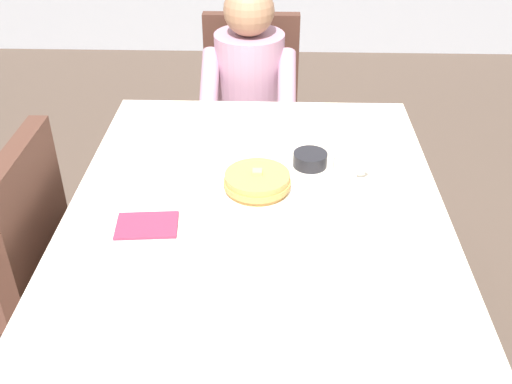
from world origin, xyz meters
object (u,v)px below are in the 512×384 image
(fork_left_of_plate, at_px, (193,195))
(spoon_near_edge, at_px, (243,259))
(dining_table_main, at_px, (256,237))
(cup_coffee, at_px, (346,167))
(diner_person, at_px, (249,91))
(breakfast_stack, at_px, (257,182))
(chair_left_side, at_px, (9,263))
(knife_right_of_plate, at_px, (320,197))
(bowl_butter, at_px, (310,159))
(chair_diner, at_px, (251,105))
(plate_breakfast, at_px, (256,191))

(fork_left_of_plate, height_order, spoon_near_edge, same)
(dining_table_main, height_order, cup_coffee, cup_coffee)
(diner_person, bearing_deg, breakfast_stack, 93.81)
(dining_table_main, height_order, breakfast_stack, breakfast_stack)
(chair_left_side, xyz_separation_m, knife_right_of_plate, (0.96, 0.08, 0.21))
(knife_right_of_plate, bearing_deg, diner_person, 11.77)
(diner_person, bearing_deg, bowl_butter, 106.98)
(breakfast_stack, xyz_separation_m, fork_left_of_plate, (-0.19, -0.02, -0.04))
(cup_coffee, bearing_deg, dining_table_main, -145.28)
(dining_table_main, height_order, chair_diner, chair_diner)
(diner_person, distance_m, bowl_butter, 0.79)
(bowl_butter, xyz_separation_m, knife_right_of_plate, (0.02, -0.19, -0.02))
(dining_table_main, bearing_deg, plate_breakfast, 91.88)
(fork_left_of_plate, distance_m, knife_right_of_plate, 0.38)
(chair_left_side, relative_size, spoon_near_edge, 6.20)
(plate_breakfast, xyz_separation_m, breakfast_stack, (0.00, -0.00, 0.04))
(dining_table_main, distance_m, diner_person, 1.02)
(plate_breakfast, distance_m, cup_coffee, 0.29)
(chair_diner, relative_size, fork_left_of_plate, 5.17)
(plate_breakfast, relative_size, cup_coffee, 2.48)
(dining_table_main, bearing_deg, fork_left_of_plate, 157.89)
(dining_table_main, relative_size, spoon_near_edge, 10.16)
(chair_diner, bearing_deg, diner_person, 90.00)
(diner_person, xyz_separation_m, breakfast_stack, (0.06, -0.92, 0.12))
(dining_table_main, distance_m, breakfast_stack, 0.16)
(chair_diner, relative_size, diner_person, 0.83)
(chair_diner, bearing_deg, spoon_near_edge, 91.39)
(chair_left_side, relative_size, bowl_butter, 8.45)
(chair_diner, relative_size, knife_right_of_plate, 4.65)
(fork_left_of_plate, xyz_separation_m, knife_right_of_plate, (0.38, -0.00, 0.00))
(chair_left_side, bearing_deg, spoon_near_edge, -105.91)
(chair_diner, distance_m, spoon_near_edge, 1.40)
(chair_left_side, bearing_deg, dining_table_main, -90.00)
(fork_left_of_plate, bearing_deg, dining_table_main, -106.14)
(fork_left_of_plate, bearing_deg, spoon_near_edge, -144.45)
(dining_table_main, relative_size, chair_diner, 1.64)
(bowl_butter, bearing_deg, knife_right_of_plate, -83.66)
(diner_person, height_order, plate_breakfast, diner_person)
(diner_person, distance_m, cup_coffee, 0.90)
(cup_coffee, bearing_deg, chair_left_side, -169.76)
(bowl_butter, distance_m, spoon_near_edge, 0.52)
(cup_coffee, relative_size, fork_left_of_plate, 0.63)
(diner_person, bearing_deg, knife_right_of_plate, 104.90)
(dining_table_main, xyz_separation_m, fork_left_of_plate, (-0.19, 0.08, 0.09))
(chair_left_side, distance_m, cup_coffee, 1.09)
(bowl_butter, height_order, knife_right_of_plate, bowl_butter)
(chair_left_side, xyz_separation_m, bowl_butter, (0.94, 0.27, 0.23))
(spoon_near_edge, bearing_deg, dining_table_main, 97.15)
(diner_person, height_order, breakfast_stack, diner_person)
(plate_breakfast, xyz_separation_m, knife_right_of_plate, (0.19, -0.02, -0.01))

